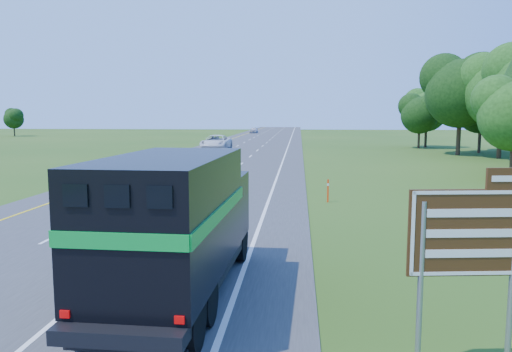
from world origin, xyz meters
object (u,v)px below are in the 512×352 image
(white_suv, at_px, (216,143))
(far_car, at_px, (254,130))
(exit_sign, at_px, (471,241))
(horse_truck, at_px, (177,222))

(white_suv, xyz_separation_m, far_car, (-0.75, 61.06, -0.23))
(far_car, xyz_separation_m, exit_sign, (14.14, -114.92, 1.55))
(white_suv, height_order, far_car, white_suv)
(horse_truck, xyz_separation_m, white_suv, (-7.53, 50.92, -0.92))
(horse_truck, relative_size, white_suv, 1.16)
(far_car, distance_m, exit_sign, 115.79)
(white_suv, relative_size, exit_sign, 1.93)
(horse_truck, height_order, white_suv, horse_truck)
(horse_truck, distance_m, exit_sign, 6.57)
(exit_sign, bearing_deg, far_car, 89.87)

